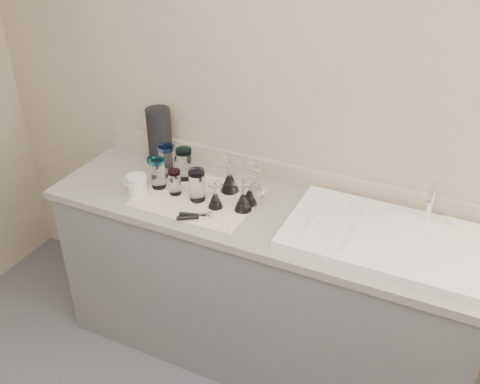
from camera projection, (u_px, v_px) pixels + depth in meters
The scene contains 17 objects.
room_envelope at pixel (56, 230), 1.18m from camera, with size 3.54×3.50×2.52m.
counter_unit at pixel (262, 285), 2.68m from camera, with size 2.06×0.62×0.90m.
sink_unit at pixel (385, 237), 2.24m from camera, with size 0.82×0.50×0.22m.
dish_towel at pixel (198, 197), 2.53m from camera, with size 0.55×0.42×0.01m, color white.
tumbler_teal at pixel (167, 160), 2.67m from camera, with size 0.08×0.08×0.16m.
tumbler_cyan at pixel (184, 164), 2.64m from camera, with size 0.08×0.08×0.16m.
tumbler_magenta at pixel (158, 173), 2.57m from camera, with size 0.08×0.08×0.15m.
tumbler_blue at pixel (175, 182), 2.53m from camera, with size 0.06×0.06×0.12m.
tumbler_lavender at pixel (197, 185), 2.47m from camera, with size 0.08×0.08×0.16m.
goblet_back_left at pixel (230, 181), 2.55m from camera, with size 0.09×0.09×0.16m.
goblet_back_right at pixel (255, 185), 2.52m from camera, with size 0.09×0.09×0.16m.
goblet_front_left at pixel (215, 199), 2.44m from camera, with size 0.07×0.07×0.13m.
goblet_front_right at pixel (243, 200), 2.41m from camera, with size 0.08×0.08×0.15m.
goblet_extra at pixel (249, 196), 2.46m from camera, with size 0.07×0.07×0.13m.
can_opener at pixel (195, 216), 2.37m from camera, with size 0.15×0.10×0.02m.
white_mug at pixel (137, 185), 2.55m from camera, with size 0.13×0.10×0.10m.
paper_towel_roll at pixel (160, 136), 2.79m from camera, with size 0.16×0.16×0.30m.
Camera 1 is at (0.78, -0.70, 2.24)m, focal length 40.00 mm.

